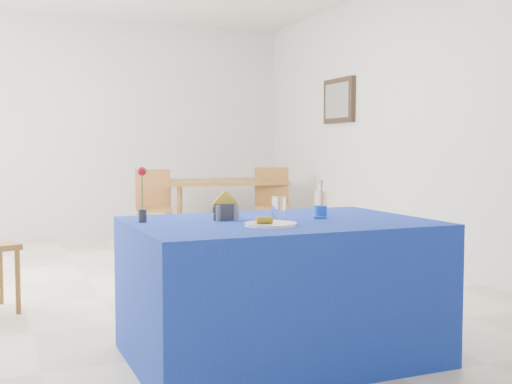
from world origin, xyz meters
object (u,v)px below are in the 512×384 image
Objects in this scene: blue_table at (279,289)px; oak_table at (221,186)px; chair_bg_left at (154,203)px; chair_bg_right at (272,200)px; plate at (271,224)px; water_bottle at (320,205)px.

blue_table is 4.51m from oak_table.
chair_bg_left is 1.40m from chair_bg_right.
plate is 0.30× the size of chair_bg_left.
oak_table is 1.70× the size of chair_bg_left.
water_bottle reaches higher than chair_bg_right.
blue_table is 0.52m from water_bottle.
plate reaches higher than oak_table.
plate is at bearing -85.26° from chair_bg_left.
oak_table is at bearing 151.11° from chair_bg_right.
water_bottle is 4.42m from oak_table.
blue_table is 1.74× the size of chair_bg_right.
blue_table is 1.04× the size of oak_table.
blue_table is (0.14, 0.20, -0.39)m from plate.
plate reaches higher than blue_table.
plate is at bearing -151.38° from water_bottle.
chair_bg_right reaches higher than oak_table.
plate is 0.46m from blue_table.
plate is 1.24× the size of water_bottle.
chair_bg_left is at bearing -164.70° from oak_table.
oak_table is 0.71m from chair_bg_right.
water_bottle reaches higher than blue_table.
water_bottle reaches higher than oak_table.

